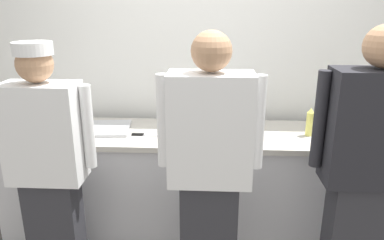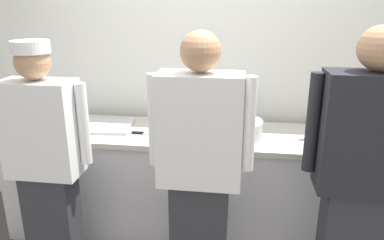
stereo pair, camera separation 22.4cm
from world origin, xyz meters
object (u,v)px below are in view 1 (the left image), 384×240
mixing_bowl_steel (237,127)px  squeeze_bottle_primary (310,122)px  chef_center (210,169)px  plate_stack_front (377,134)px  sheet_tray (99,129)px  ramekin_red_sauce (192,136)px  chefs_knife (147,135)px  chef_near_left (48,166)px  chef_far_right (366,170)px  ramekin_green_sauce (343,131)px

mixing_bowl_steel → squeeze_bottle_primary: squeeze_bottle_primary is taller
chef_center → plate_stack_front: bearing=25.4°
chef_center → plate_stack_front: size_ratio=8.28×
plate_stack_front → sheet_tray: bearing=177.0°
ramekin_red_sauce → mixing_bowl_steel: bearing=17.4°
ramekin_red_sauce → chefs_knife: size_ratio=0.31×
chef_near_left → squeeze_bottle_primary: (1.74, 0.58, 0.12)m
chefs_knife → mixing_bowl_steel: bearing=4.8°
chef_center → ramekin_red_sauce: chef_center is taller
chef_near_left → squeeze_bottle_primary: chef_near_left is taller
chef_far_right → ramekin_red_sauce: (-1.03, 0.52, -0.01)m
mixing_bowl_steel → chefs_knife: size_ratio=1.39×
ramekin_red_sauce → chefs_knife: ramekin_red_sauce is taller
chef_center → mixing_bowl_steel: 0.66m
squeeze_bottle_primary → chefs_knife: 1.21m
chef_far_right → chefs_knife: 1.48m
chef_center → ramekin_green_sauce: 1.20m
plate_stack_front → sheet_tray: (-2.05, 0.11, -0.04)m
ramekin_green_sauce → ramekin_red_sauce: ramekin_green_sauce is taller
ramekin_green_sauce → chefs_knife: (-1.46, -0.11, -0.02)m
ramekin_red_sauce → chefs_knife: (-0.34, 0.05, -0.01)m
mixing_bowl_steel → sheet_tray: 1.06m
chef_near_left → sheet_tray: (0.14, 0.61, 0.03)m
plate_stack_front → chef_near_left: bearing=-167.1°
chef_far_right → sheet_tray: size_ratio=3.76×
squeeze_bottle_primary → ramekin_green_sauce: 0.27m
chef_near_left → ramekin_green_sauce: size_ratio=19.19×
sheet_tray → squeeze_bottle_primary: size_ratio=2.17×
ramekin_red_sauce → chef_near_left: bearing=-152.1°
chef_center → chef_far_right: 0.90m
sheet_tray → ramekin_red_sauce: (0.73, -0.15, 0.01)m
mixing_bowl_steel → chefs_knife: (-0.67, -0.06, -0.06)m
chef_far_right → plate_stack_front: (0.29, 0.56, 0.02)m
mixing_bowl_steel → chef_center: bearing=-107.5°
chef_near_left → ramekin_red_sauce: chef_near_left is taller
chef_near_left → sheet_tray: bearing=76.7°
chef_center → sheet_tray: chef_center is taller
plate_stack_front → chefs_knife: (-1.66, 0.01, -0.04)m
chef_center → sheet_tray: 1.09m
chef_far_right → ramekin_green_sauce: bearing=81.9°
chef_center → sheet_tray: (-0.86, 0.67, 0.00)m
plate_stack_front → squeeze_bottle_primary: (-0.46, 0.07, 0.05)m
plate_stack_front → ramekin_red_sauce: 1.33m
sheet_tray → chefs_knife: 0.40m
chef_far_right → chefs_knife: chef_far_right is taller
chef_center → sheet_tray: size_ratio=3.69×
chef_near_left → plate_stack_front: bearing=12.9°
squeeze_bottle_primary → ramekin_red_sauce: size_ratio=2.50×
sheet_tray → squeeze_bottle_primary: bearing=-1.2°
chef_near_left → mixing_bowl_steel: bearing=25.2°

